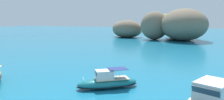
% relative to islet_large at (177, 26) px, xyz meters
% --- Properties ---
extents(islet_large, '(27.43, 27.57, 11.28)m').
position_rel_islet_large_xyz_m(islet_large, '(0.00, 0.00, 0.00)').
color(islet_large, '#756651').
rests_on(islet_large, ground).
extents(islet_small, '(14.97, 13.20, 7.28)m').
position_rel_islet_large_xyz_m(islet_small, '(-21.13, 4.34, -1.83)').
color(islet_small, '#756651').
rests_on(islet_small, ground).
extents(motorboat_teal, '(6.43, 5.56, 2.07)m').
position_rel_islet_large_xyz_m(motorboat_teal, '(-0.57, -60.07, -4.51)').
color(motorboat_teal, '#19727A').
rests_on(motorboat_teal, ground).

